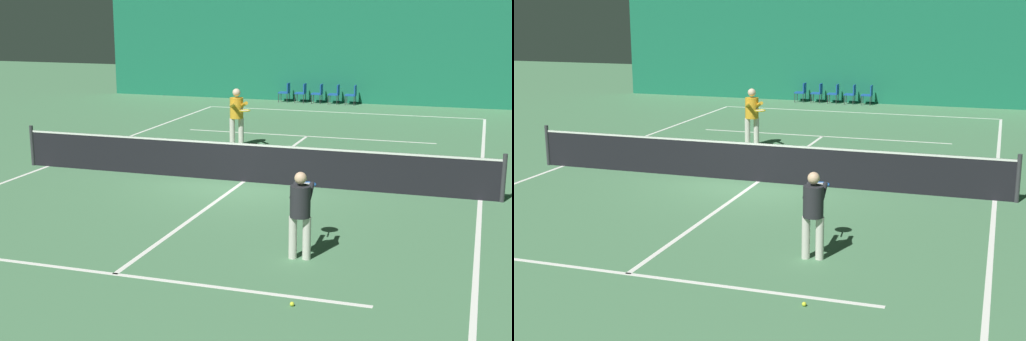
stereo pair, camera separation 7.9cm
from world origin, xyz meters
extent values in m
plane|color=#4C7F56|center=(0.00, 0.00, 0.00)|extent=(60.00, 60.00, 0.00)
cube|color=#196B4C|center=(0.00, 14.79, 2.34)|extent=(23.00, 0.12, 4.69)
cube|color=white|center=(0.00, 11.90, 0.00)|extent=(11.00, 0.10, 0.00)
cube|color=white|center=(0.00, 6.40, 0.00)|extent=(8.25, 0.10, 0.00)
cube|color=white|center=(0.00, -6.40, 0.00)|extent=(8.25, 0.10, 0.00)
cube|color=white|center=(-5.50, 0.00, 0.00)|extent=(0.10, 23.80, 0.00)
cube|color=white|center=(5.50, 0.00, 0.00)|extent=(0.10, 23.80, 0.00)
cube|color=white|center=(0.00, 0.00, 0.00)|extent=(0.10, 12.80, 0.00)
cube|color=black|center=(0.00, 0.00, 0.47)|extent=(11.90, 0.02, 0.95)
cube|color=white|center=(0.00, 0.00, 0.92)|extent=(11.90, 0.02, 0.05)
cylinder|color=#333338|center=(-5.95, 0.00, 0.53)|extent=(0.10, 0.10, 1.07)
cylinder|color=#333338|center=(5.95, 0.00, 0.53)|extent=(0.10, 0.10, 1.07)
cylinder|color=beige|center=(2.52, -4.81, 0.37)|extent=(0.16, 0.16, 0.74)
cylinder|color=beige|center=(2.75, -4.78, 0.37)|extent=(0.16, 0.16, 0.74)
cylinder|color=#232328|center=(2.63, -4.80, 1.01)|extent=(0.39, 0.39, 0.53)
sphere|color=#DBAD89|center=(2.63, -4.80, 1.41)|extent=(0.20, 0.20, 0.20)
cylinder|color=#232328|center=(2.47, -4.57, 1.13)|extent=(0.15, 0.52, 0.22)
cylinder|color=#232328|center=(2.74, -4.54, 1.13)|extent=(0.15, 0.52, 0.22)
cylinder|color=black|center=(2.55, -4.16, 1.06)|extent=(0.06, 0.31, 0.03)
torus|color=#1951B2|center=(2.52, -3.86, 1.06)|extent=(0.37, 0.37, 0.03)
cylinder|color=silver|center=(2.52, -3.86, 1.06)|extent=(0.31, 0.31, 0.00)
cylinder|color=beige|center=(-1.51, 4.20, 0.43)|extent=(0.23, 0.23, 0.86)
cylinder|color=beige|center=(-1.74, 4.05, 0.43)|extent=(0.23, 0.23, 0.86)
cylinder|color=gold|center=(-1.63, 4.12, 1.17)|extent=(0.55, 0.55, 0.62)
sphere|color=beige|center=(-1.63, 4.12, 1.63)|extent=(0.24, 0.24, 0.24)
cylinder|color=gold|center=(-1.34, 3.97, 1.31)|extent=(0.40, 0.55, 0.25)
cylinder|color=gold|center=(-1.61, 3.80, 1.31)|extent=(0.40, 0.55, 0.25)
cylinder|color=black|center=(-1.24, 3.52, 1.23)|extent=(0.19, 0.27, 0.03)
torus|color=gold|center=(-1.08, 3.26, 1.23)|extent=(0.46, 0.46, 0.03)
cylinder|color=silver|center=(-1.08, 3.26, 1.23)|extent=(0.38, 0.38, 0.00)
cylinder|color=#2D2D2D|center=(-3.17, 14.43, 0.20)|extent=(0.03, 0.03, 0.39)
cylinder|color=#2D2D2D|center=(-3.17, 14.05, 0.20)|extent=(0.03, 0.03, 0.39)
cylinder|color=#2D2D2D|center=(-2.79, 14.43, 0.20)|extent=(0.03, 0.03, 0.39)
cylinder|color=#2D2D2D|center=(-2.79, 14.05, 0.20)|extent=(0.03, 0.03, 0.39)
cube|color=#19479E|center=(-2.98, 14.24, 0.41)|extent=(0.44, 0.44, 0.05)
cube|color=#19479E|center=(-2.78, 14.24, 0.64)|extent=(0.04, 0.44, 0.40)
cylinder|color=#2D2D2D|center=(-2.43, 14.43, 0.20)|extent=(0.03, 0.03, 0.39)
cylinder|color=#2D2D2D|center=(-2.43, 14.05, 0.20)|extent=(0.03, 0.03, 0.39)
cylinder|color=#2D2D2D|center=(-2.05, 14.43, 0.20)|extent=(0.03, 0.03, 0.39)
cylinder|color=#2D2D2D|center=(-2.05, 14.05, 0.20)|extent=(0.03, 0.03, 0.39)
cube|color=#19479E|center=(-2.24, 14.24, 0.41)|extent=(0.44, 0.44, 0.05)
cube|color=#19479E|center=(-2.04, 14.24, 0.64)|extent=(0.04, 0.44, 0.40)
cylinder|color=#2D2D2D|center=(-1.69, 14.43, 0.20)|extent=(0.03, 0.03, 0.39)
cylinder|color=#2D2D2D|center=(-1.69, 14.05, 0.20)|extent=(0.03, 0.03, 0.39)
cylinder|color=#2D2D2D|center=(-1.31, 14.43, 0.20)|extent=(0.03, 0.03, 0.39)
cylinder|color=#2D2D2D|center=(-1.31, 14.05, 0.20)|extent=(0.03, 0.03, 0.39)
cube|color=#19479E|center=(-1.50, 14.24, 0.41)|extent=(0.44, 0.44, 0.05)
cube|color=#19479E|center=(-1.30, 14.24, 0.64)|extent=(0.04, 0.44, 0.40)
cylinder|color=#2D2D2D|center=(-0.95, 14.43, 0.20)|extent=(0.03, 0.03, 0.39)
cylinder|color=#2D2D2D|center=(-0.95, 14.05, 0.20)|extent=(0.03, 0.03, 0.39)
cylinder|color=#2D2D2D|center=(-0.57, 14.43, 0.20)|extent=(0.03, 0.03, 0.39)
cylinder|color=#2D2D2D|center=(-0.57, 14.05, 0.20)|extent=(0.03, 0.03, 0.39)
cube|color=#19479E|center=(-0.76, 14.24, 0.41)|extent=(0.44, 0.44, 0.05)
cube|color=#19479E|center=(-0.56, 14.24, 0.64)|extent=(0.04, 0.44, 0.40)
cylinder|color=#2D2D2D|center=(-0.21, 14.43, 0.20)|extent=(0.03, 0.03, 0.39)
cylinder|color=#2D2D2D|center=(-0.21, 14.05, 0.20)|extent=(0.03, 0.03, 0.39)
cylinder|color=#2D2D2D|center=(0.17, 14.43, 0.20)|extent=(0.03, 0.03, 0.39)
cylinder|color=#2D2D2D|center=(0.17, 14.05, 0.20)|extent=(0.03, 0.03, 0.39)
cube|color=#19479E|center=(-0.02, 14.24, 0.41)|extent=(0.44, 0.44, 0.05)
cube|color=#19479E|center=(0.18, 14.24, 0.64)|extent=(0.04, 0.44, 0.40)
sphere|color=#D1DB33|center=(3.02, -6.72, 0.03)|extent=(0.07, 0.07, 0.07)
camera|label=1|loc=(5.43, -15.89, 4.21)|focal=50.00mm
camera|label=2|loc=(5.51, -15.86, 4.21)|focal=50.00mm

